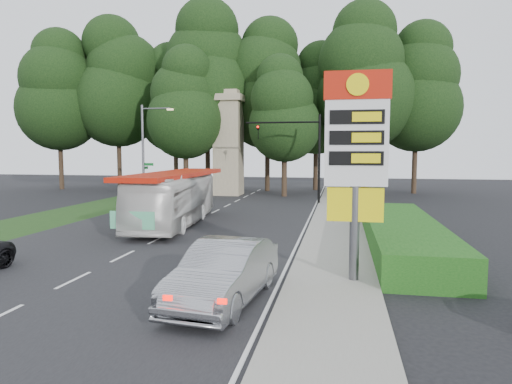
% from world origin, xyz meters
% --- Properties ---
extents(ground, '(120.00, 120.00, 0.00)m').
position_xyz_m(ground, '(0.00, 0.00, 0.00)').
color(ground, black).
rests_on(ground, ground).
extents(road_surface, '(14.00, 80.00, 0.02)m').
position_xyz_m(road_surface, '(0.00, 12.00, 0.01)').
color(road_surface, black).
rests_on(road_surface, ground).
extents(sidewalk_right, '(3.00, 80.00, 0.12)m').
position_xyz_m(sidewalk_right, '(8.50, 12.00, 0.06)').
color(sidewalk_right, gray).
rests_on(sidewalk_right, ground).
extents(grass_verge_left, '(5.00, 50.00, 0.02)m').
position_xyz_m(grass_verge_left, '(-9.50, 18.00, 0.01)').
color(grass_verge_left, '#193814').
rests_on(grass_verge_left, ground).
extents(hedge, '(3.00, 14.00, 1.20)m').
position_xyz_m(hedge, '(11.50, 8.00, 0.60)').
color(hedge, '#164A13').
rests_on(hedge, ground).
extents(gas_station_pylon, '(2.10, 0.45, 6.85)m').
position_xyz_m(gas_station_pylon, '(9.20, 1.99, 4.45)').
color(gas_station_pylon, '#59595E').
rests_on(gas_station_pylon, ground).
extents(traffic_signal_mast, '(6.10, 0.35, 7.20)m').
position_xyz_m(traffic_signal_mast, '(5.68, 24.00, 4.67)').
color(traffic_signal_mast, black).
rests_on(traffic_signal_mast, ground).
extents(streetlight_signs, '(2.75, 0.98, 8.00)m').
position_xyz_m(streetlight_signs, '(-6.99, 22.01, 4.44)').
color(streetlight_signs, '#59595E').
rests_on(streetlight_signs, ground).
extents(monument, '(3.00, 3.00, 10.05)m').
position_xyz_m(monument, '(-2.00, 30.00, 5.10)').
color(monument, gray).
rests_on(monument, ground).
extents(tree_far_west, '(8.96, 8.96, 17.60)m').
position_xyz_m(tree_far_west, '(-22.00, 33.00, 10.68)').
color(tree_far_west, '#2D2116').
rests_on(tree_far_west, ground).
extents(tree_west_mid, '(9.80, 9.80, 19.25)m').
position_xyz_m(tree_west_mid, '(-16.00, 35.00, 11.69)').
color(tree_west_mid, '#2D2116').
rests_on(tree_west_mid, ground).
extents(tree_west_near, '(8.40, 8.40, 16.50)m').
position_xyz_m(tree_west_near, '(-10.00, 37.00, 10.02)').
color(tree_west_near, '#2D2116').
rests_on(tree_west_near, ground).
extents(tree_center_left, '(10.08, 10.08, 19.80)m').
position_xyz_m(tree_center_left, '(-5.00, 33.00, 12.02)').
color(tree_center_left, '#2D2116').
rests_on(tree_center_left, ground).
extents(tree_center_right, '(9.24, 9.24, 18.15)m').
position_xyz_m(tree_center_right, '(1.00, 35.00, 11.02)').
color(tree_center_right, '#2D2116').
rests_on(tree_center_right, ground).
extents(tree_east_near, '(8.12, 8.12, 15.95)m').
position_xyz_m(tree_east_near, '(6.00, 37.00, 9.68)').
color(tree_east_near, '#2D2116').
rests_on(tree_east_near, ground).
extents(tree_east_mid, '(9.52, 9.52, 18.70)m').
position_xyz_m(tree_east_mid, '(11.00, 33.00, 11.35)').
color(tree_east_mid, '#2D2116').
rests_on(tree_east_mid, ground).
extents(tree_far_east, '(8.68, 8.68, 17.05)m').
position_xyz_m(tree_far_east, '(16.00, 35.00, 10.35)').
color(tree_far_east, '#2D2116').
rests_on(tree_far_east, ground).
extents(tree_monument_left, '(7.28, 7.28, 14.30)m').
position_xyz_m(tree_monument_left, '(-6.00, 29.00, 8.68)').
color(tree_monument_left, '#2D2116').
rests_on(tree_monument_left, ground).
extents(tree_monument_right, '(6.72, 6.72, 13.20)m').
position_xyz_m(tree_monument_right, '(3.50, 29.50, 8.01)').
color(tree_monument_right, '#2D2116').
rests_on(tree_monument_right, ground).
extents(transit_bus, '(3.69, 11.28, 3.09)m').
position_xyz_m(transit_bus, '(-0.76, 11.93, 1.54)').
color(transit_bus, silver).
rests_on(transit_bus, ground).
extents(sedan_silver, '(2.42, 5.47, 1.75)m').
position_xyz_m(sedan_silver, '(5.50, -0.64, 0.87)').
color(sedan_silver, '#94969B').
rests_on(sedan_silver, ground).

